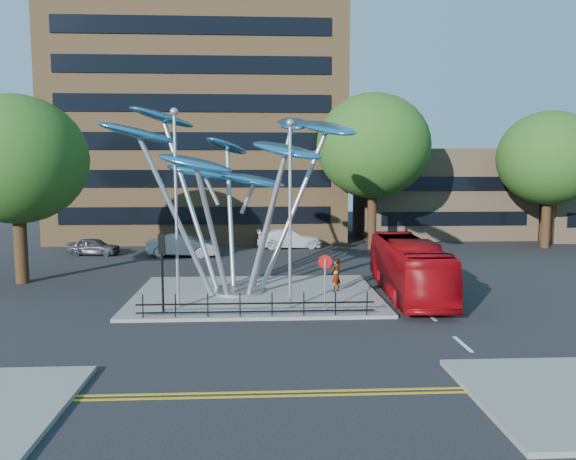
{
  "coord_description": "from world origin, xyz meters",
  "views": [
    {
      "loc": [
        -0.86,
        -21.38,
        6.36
      ],
      "look_at": [
        0.46,
        4.0,
        3.54
      ],
      "focal_mm": 35.0,
      "sensor_mm": 36.0,
      "label": 1
    }
  ],
  "objects": [
    {
      "name": "low_building_near",
      "position": [
        16.0,
        30.0,
        4.0
      ],
      "size": [
        15.0,
        8.0,
        8.0
      ],
      "primitive_type": "cube",
      "color": "#9C7D5C",
      "rests_on": "ground"
    },
    {
      "name": "pedestrian",
      "position": [
        3.0,
        6.25,
        0.99
      ],
      "size": [
        0.73,
        0.71,
        1.69
      ],
      "primitive_type": "imported",
      "rotation": [
        0.0,
        0.0,
        3.89
      ],
      "color": "gray",
      "rests_on": "traffic_island"
    },
    {
      "name": "tree_left",
      "position": [
        -14.0,
        10.0,
        6.79
      ],
      "size": [
        7.6,
        7.6,
        10.32
      ],
      "color": "black",
      "rests_on": "ground"
    },
    {
      "name": "red_bus",
      "position": [
        6.6,
        5.9,
        1.41
      ],
      "size": [
        2.94,
        10.27,
        2.83
      ],
      "primitive_type": "imported",
      "rotation": [
        0.0,
        0.0,
        -0.06
      ],
      "color": "#95060D",
      "rests_on": "ground"
    },
    {
      "name": "leaf_sculpture",
      "position": [
        -2.07,
        6.68,
        6.87
      ],
      "size": [
        12.72,
        9.54,
        9.51
      ],
      "color": "#9EA0A5",
      "rests_on": "traffic_island"
    },
    {
      "name": "double_yellow_near",
      "position": [
        0.0,
        -6.0,
        0.01
      ],
      "size": [
        40.0,
        0.12,
        0.01
      ],
      "primitive_type": "cube",
      "color": "gold",
      "rests_on": "ground"
    },
    {
      "name": "pedestrian_railing_front",
      "position": [
        -1.0,
        1.7,
        0.55
      ],
      "size": [
        10.0,
        0.06,
        1.0
      ],
      "color": "black",
      "rests_on": "traffic_island"
    },
    {
      "name": "tree_far",
      "position": [
        22.0,
        22.0,
        7.11
      ],
      "size": [
        8.0,
        8.0,
        10.81
      ],
      "color": "black",
      "rests_on": "ground"
    },
    {
      "name": "no_entry_sign_island",
      "position": [
        2.0,
        2.52,
        1.82
      ],
      "size": [
        0.6,
        0.1,
        2.45
      ],
      "color": "#9EA0A5",
      "rests_on": "traffic_island"
    },
    {
      "name": "brick_tower",
      "position": [
        -6.0,
        32.0,
        15.0
      ],
      "size": [
        25.0,
        15.0,
        30.0
      ],
      "primitive_type": "cube",
      "color": "olive",
      "rests_on": "ground"
    },
    {
      "name": "traffic_island",
      "position": [
        -1.0,
        6.0,
        0.07
      ],
      "size": [
        12.0,
        9.0,
        0.15
      ],
      "primitive_type": "cube",
      "color": "slate",
      "rests_on": "ground"
    },
    {
      "name": "street_lamp_right",
      "position": [
        0.5,
        3.0,
        5.09
      ],
      "size": [
        0.36,
        0.36,
        8.3
      ],
      "color": "#9EA0A5",
      "rests_on": "traffic_island"
    },
    {
      "name": "parked_car_mid",
      "position": [
        -6.3,
        18.87,
        0.82
      ],
      "size": [
        5.11,
        2.17,
        1.64
      ],
      "primitive_type": "imported",
      "rotation": [
        0.0,
        0.0,
        1.48
      ],
      "color": "#95989C",
      "rests_on": "ground"
    },
    {
      "name": "parked_car_right",
      "position": [
        1.57,
        22.89,
        0.75
      ],
      "size": [
        5.3,
        2.4,
        1.51
      ],
      "primitive_type": "imported",
      "rotation": [
        0.0,
        0.0,
        1.63
      ],
      "color": "white",
      "rests_on": "ground"
    },
    {
      "name": "traffic_light_island",
      "position": [
        -5.0,
        2.5,
        2.61
      ],
      "size": [
        0.28,
        0.18,
        3.42
      ],
      "color": "black",
      "rests_on": "traffic_island"
    },
    {
      "name": "parked_car_left",
      "position": [
        -12.93,
        19.92,
        0.64
      ],
      "size": [
        3.9,
        2.01,
        1.27
      ],
      "primitive_type": "imported",
      "rotation": [
        0.0,
        0.0,
        1.43
      ],
      "color": "#404248",
      "rests_on": "ground"
    },
    {
      "name": "street_lamp_left",
      "position": [
        -4.5,
        3.5,
        5.36
      ],
      "size": [
        0.36,
        0.36,
        8.8
      ],
      "color": "#9EA0A5",
      "rests_on": "traffic_island"
    },
    {
      "name": "ground",
      "position": [
        0.0,
        0.0,
        0.0
      ],
      "size": [
        120.0,
        120.0,
        0.0
      ],
      "primitive_type": "plane",
      "color": "black",
      "rests_on": "ground"
    },
    {
      "name": "tree_right",
      "position": [
        8.0,
        22.0,
        8.04
      ],
      "size": [
        8.8,
        8.8,
        12.11
      ],
      "color": "black",
      "rests_on": "ground"
    },
    {
      "name": "double_yellow_far",
      "position": [
        0.0,
        -6.3,
        0.01
      ],
      "size": [
        40.0,
        0.12,
        0.01
      ],
      "primitive_type": "cube",
      "color": "gold",
      "rests_on": "ground"
    }
  ]
}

